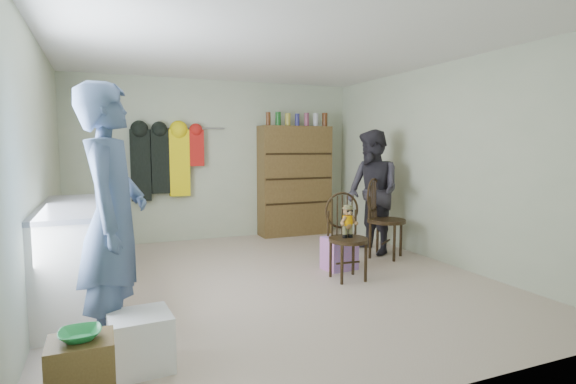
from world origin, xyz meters
name	(u,v)px	position (x,y,z in m)	size (l,w,h in m)	color
ground_plane	(274,280)	(0.00, 0.00, 0.00)	(5.00, 5.00, 0.00)	beige
room_walls	(258,137)	(0.00, 0.53, 1.58)	(5.00, 5.00, 5.00)	beige
counter	(78,255)	(-1.95, 0.00, 0.47)	(0.64, 1.86, 0.94)	silver
stool	(82,382)	(-1.86, -2.02, 0.23)	(0.33, 0.28, 0.47)	brown
bowl	(80,335)	(-1.86, -2.02, 0.50)	(0.21, 0.21, 0.05)	green
plastic_tub	(140,341)	(-1.53, -1.51, 0.19)	(0.39, 0.37, 0.37)	white
chair_front	(346,230)	(0.77, -0.24, 0.55)	(0.45, 0.45, 0.96)	black
chair_far	(382,215)	(1.70, 0.43, 0.57)	(0.66, 0.66, 1.05)	black
striped_bag	(339,253)	(0.88, 0.11, 0.20)	(0.37, 0.29, 0.39)	pink
person_left	(113,220)	(-1.66, -1.18, 0.96)	(0.70, 0.46, 1.91)	#465B81
person_right	(373,192)	(1.69, 0.66, 0.85)	(0.83, 0.64, 1.70)	#2D2B33
dresser	(295,180)	(1.25, 2.30, 0.91)	(1.20, 0.39, 2.02)	brown
coat_rack	(165,161)	(-0.83, 2.38, 1.25)	(1.42, 0.12, 1.09)	#99999E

